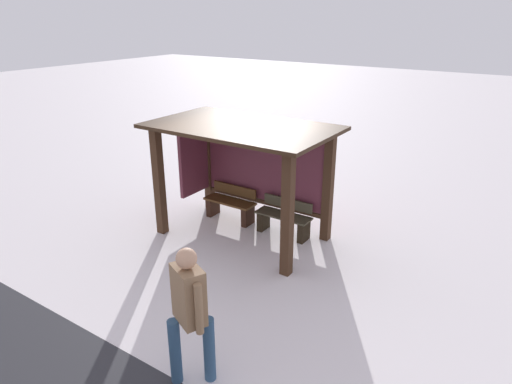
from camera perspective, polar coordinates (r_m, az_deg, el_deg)
The scene contains 5 objects.
ground_plane at distance 9.08m, azimuth -1.66°, elevation -5.41°, with size 60.00×60.00×0.00m, color white.
bus_shelter at distance 8.74m, azimuth -1.52°, elevation 4.82°, with size 3.37×2.04×2.22m.
bench_left_inside at distance 9.64m, azimuth -3.19°, elevation -1.59°, with size 1.12×0.40×0.72m.
bench_center_inside at distance 8.99m, azimuth 3.50°, elevation -3.42°, with size 1.12×0.38×0.72m.
person_walking at distance 5.32m, azimuth -8.31°, elevation -13.99°, with size 0.59×0.43×1.78m.
Camera 1 is at (4.68, -6.60, 4.12)m, focal length 32.03 mm.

